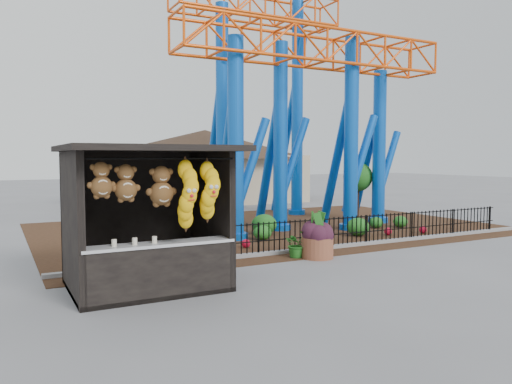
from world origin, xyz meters
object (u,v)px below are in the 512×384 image
roller_coaster (291,71)px  terracotta_planter (317,248)px  potted_plant (297,244)px  prize_booth (149,220)px

roller_coaster → terracotta_planter: (-2.93, -6.19, -6.14)m
terracotta_planter → potted_plant: bearing=147.0°
roller_coaster → potted_plant: (-3.42, -5.87, -6.04)m
terracotta_planter → potted_plant: 0.60m
terracotta_planter → potted_plant: (-0.49, 0.32, 0.10)m
roller_coaster → prize_booth: bearing=-138.0°
prize_booth → potted_plant: 5.04m
roller_coaster → potted_plant: bearing=-120.2°
prize_booth → terracotta_planter: size_ratio=3.83×
prize_booth → roller_coaster: roller_coaster is taller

